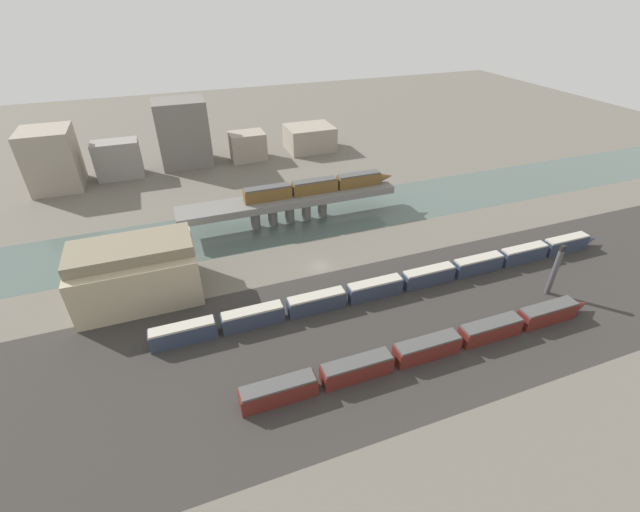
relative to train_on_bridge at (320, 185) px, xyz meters
The scene contains 14 objects.
ground_plane 26.72m from the train_on_bridge, 110.67° to the right, with size 400.00×400.00×0.00m, color #666056.
railbed_yard 49.15m from the train_on_bridge, 100.57° to the right, with size 280.00×42.00×0.01m, color #33302D.
river_water 12.79m from the train_on_bridge, behind, with size 320.00×23.73×0.01m, color #4C5B56.
bridge 9.44m from the train_on_bridge, behind, with size 58.64×8.50×7.48m.
train_on_bridge is the anchor object (origin of this frame).
train_yard_near 56.72m from the train_on_bridge, 89.35° to the right, with size 70.13×3.09×3.62m.
train_yard_mid 38.95m from the train_on_bridge, 81.23° to the right, with size 105.99×2.75×3.78m.
warehouse_building 51.85m from the train_on_bridge, 156.47° to the right, with size 23.84×15.56×12.56m.
signal_tower 59.56m from the train_on_bridge, 56.51° to the right, with size 1.09×1.09×11.69m.
city_block_far_left 85.09m from the train_on_bridge, 146.11° to the left, with size 14.40×15.27×18.44m, color gray.
city_block_left 72.59m from the train_on_bridge, 136.41° to the left, with size 14.30×8.17×12.05m, color gray.
city_block_center 62.83m from the train_on_bridge, 119.07° to the left, with size 16.99×14.06×22.20m, color slate.
city_block_right 52.72m from the train_on_bridge, 99.87° to the left, with size 12.43×9.56×9.80m, color gray.
city_block_far_right 56.43m from the train_on_bridge, 73.81° to the left, with size 17.44×14.36×9.09m, color gray.
Camera 1 is at (-28.32, -76.67, 55.70)m, focal length 24.00 mm.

